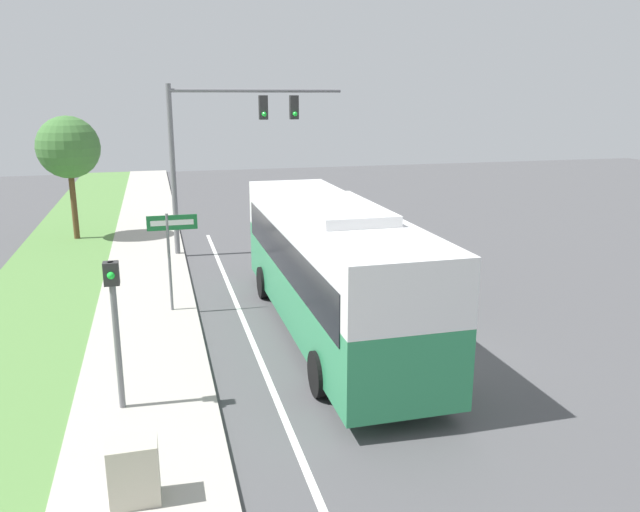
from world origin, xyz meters
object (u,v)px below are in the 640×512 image
at_px(pedestrian_signal, 115,312).
at_px(utility_cabinet, 134,472).
at_px(bus, 330,261).
at_px(street_sign, 171,244).
at_px(signal_gantry, 225,134).

relative_size(pedestrian_signal, utility_cabinet, 3.14).
relative_size(bus, street_sign, 3.73).
xyz_separation_m(pedestrian_signal, utility_cabinet, (0.31, -3.10, -1.48)).
bearing_deg(bus, utility_cabinet, -127.70).
relative_size(street_sign, utility_cabinet, 2.98).
bearing_deg(street_sign, signal_gantry, 70.46).
distance_m(signal_gantry, pedestrian_signal, 13.07).
bearing_deg(signal_gantry, street_sign, -109.54).
xyz_separation_m(bus, signal_gantry, (-1.51, 9.24, 2.70)).
height_order(street_sign, utility_cabinet, street_sign).
height_order(pedestrian_signal, utility_cabinet, pedestrian_signal).
distance_m(bus, signal_gantry, 9.74).
bearing_deg(signal_gantry, bus, -80.73).
relative_size(signal_gantry, pedestrian_signal, 2.16).
height_order(bus, pedestrian_signal, bus).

